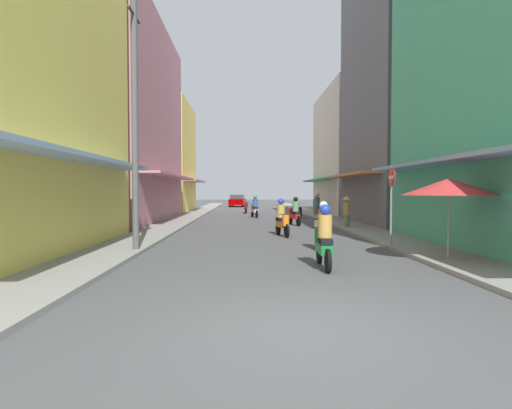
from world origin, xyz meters
The scene contains 21 objects.
ground_plane centered at (0.00, 23.40, 0.00)m, with size 120.57×120.57×0.00m, color #4C4C4F.
sidewalk_left centered at (-4.80, 23.40, 0.06)m, with size 1.85×62.81×0.12m, color gray.
sidewalk_right centered at (4.80, 23.40, 0.06)m, with size 1.85×62.81×0.12m, color gray.
building_left_mid centered at (-8.72, 19.62, 6.06)m, with size 7.05×13.83×12.13m.
building_left_far centered at (-8.72, 31.47, 4.85)m, with size 7.05×8.99×9.71m.
building_right_mid centered at (8.72, 17.44, 8.11)m, with size 7.05×9.09×16.24m.
building_right_far centered at (8.72, 27.57, 5.01)m, with size 7.05×10.45×10.04m.
motorbike_maroon centered at (-0.67, 29.00, 0.50)m, with size 0.55×1.81×0.96m.
motorbike_green centered at (1.14, 4.35, 0.70)m, with size 0.55×1.81×1.58m.
motorbike_white centered at (1.67, 7.25, 0.70)m, with size 0.55×1.81×1.58m.
motorbike_orange centered at (0.79, 11.44, 0.70)m, with size 0.62×1.79×1.58m.
motorbike_red centered at (1.97, 16.78, 0.70)m, with size 0.67×1.77×1.58m.
motorbike_blue centered at (2.98, 22.94, 0.50)m, with size 0.55×1.81×0.96m.
motorbike_silver centered at (-0.06, 23.49, 0.70)m, with size 0.64×1.78×1.58m.
parked_car centered at (-1.62, 43.67, 0.74)m, with size 2.11×4.24×1.45m.
pedestrian_crossing centered at (4.30, 14.53, 0.92)m, with size 0.44×0.44×1.63m.
pedestrian_foreground centered at (4.96, 26.13, 0.98)m, with size 0.44×0.44×1.74m.
pedestrian_far centered at (4.53, 24.77, 0.76)m, with size 0.34×0.34×1.54m.
vendor_umbrella centered at (4.60, 5.05, 2.01)m, with size 2.38×2.38×2.24m.
utility_pole centered at (-4.12, 6.97, 3.98)m, with size 0.20×1.20×7.80m.
street_sign_no_entry centered at (4.02, 7.67, 1.72)m, with size 0.07×0.60×2.65m.
Camera 1 is at (-0.80, -5.52, 1.90)m, focal length 28.50 mm.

